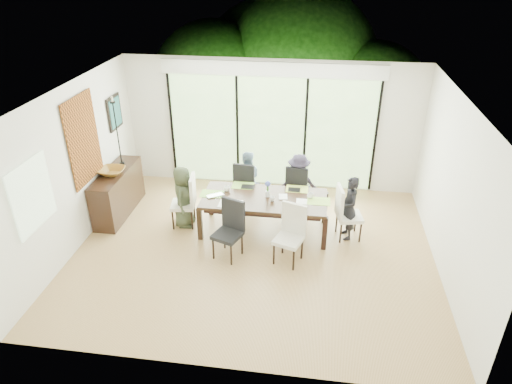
# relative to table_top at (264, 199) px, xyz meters

# --- Properties ---
(floor) EXTENTS (6.00, 5.00, 0.01)m
(floor) POSITION_rel_table_top_xyz_m (-0.09, -0.65, -0.66)
(floor) COLOR olive
(floor) RESTS_ON ground
(ceiling) EXTENTS (6.00, 5.00, 0.01)m
(ceiling) POSITION_rel_table_top_xyz_m (-0.09, -0.65, 2.05)
(ceiling) COLOR white
(ceiling) RESTS_ON wall_back
(wall_back) EXTENTS (6.00, 0.02, 2.70)m
(wall_back) POSITION_rel_table_top_xyz_m (-0.09, 1.86, 0.69)
(wall_back) COLOR silver
(wall_back) RESTS_ON floor
(wall_front) EXTENTS (6.00, 0.02, 2.70)m
(wall_front) POSITION_rel_table_top_xyz_m (-0.09, -3.16, 0.69)
(wall_front) COLOR beige
(wall_front) RESTS_ON floor
(wall_left) EXTENTS (0.02, 5.00, 2.70)m
(wall_left) POSITION_rel_table_top_xyz_m (-3.10, -0.65, 0.69)
(wall_left) COLOR beige
(wall_left) RESTS_ON floor
(wall_right) EXTENTS (0.02, 5.00, 2.70)m
(wall_right) POSITION_rel_table_top_xyz_m (2.92, -0.65, 0.69)
(wall_right) COLOR silver
(wall_right) RESTS_ON floor
(glass_doors) EXTENTS (4.20, 0.02, 2.30)m
(glass_doors) POSITION_rel_table_top_xyz_m (-0.09, 1.82, 0.54)
(glass_doors) COLOR #598C3F
(glass_doors) RESTS_ON wall_back
(blinds_header) EXTENTS (4.40, 0.06, 0.28)m
(blinds_header) POSITION_rel_table_top_xyz_m (-0.09, 1.81, 1.84)
(blinds_header) COLOR white
(blinds_header) RESTS_ON wall_back
(mullion_a) EXTENTS (0.05, 0.04, 2.30)m
(mullion_a) POSITION_rel_table_top_xyz_m (-2.19, 1.81, 0.54)
(mullion_a) COLOR black
(mullion_a) RESTS_ON wall_back
(mullion_b) EXTENTS (0.05, 0.04, 2.30)m
(mullion_b) POSITION_rel_table_top_xyz_m (-0.79, 1.81, 0.54)
(mullion_b) COLOR black
(mullion_b) RESTS_ON wall_back
(mullion_c) EXTENTS (0.05, 0.04, 2.30)m
(mullion_c) POSITION_rel_table_top_xyz_m (0.61, 1.81, 0.54)
(mullion_c) COLOR black
(mullion_c) RESTS_ON wall_back
(mullion_d) EXTENTS (0.05, 0.04, 2.30)m
(mullion_d) POSITION_rel_table_top_xyz_m (2.01, 1.81, 0.54)
(mullion_d) COLOR black
(mullion_d) RESTS_ON wall_back
(side_window) EXTENTS (0.02, 0.90, 1.00)m
(side_window) POSITION_rel_table_top_xyz_m (-3.06, -1.85, 0.84)
(side_window) COLOR #8CAD7F
(side_window) RESTS_ON wall_left
(deck) EXTENTS (6.00, 1.80, 0.10)m
(deck) POSITION_rel_table_top_xyz_m (-0.09, 2.75, -0.71)
(deck) COLOR brown
(deck) RESTS_ON ground
(rail_top) EXTENTS (6.00, 0.08, 0.06)m
(rail_top) POSITION_rel_table_top_xyz_m (-0.09, 3.55, -0.11)
(rail_top) COLOR brown
(rail_top) RESTS_ON deck
(foliage_left) EXTENTS (3.20, 3.20, 3.20)m
(foliage_left) POSITION_rel_table_top_xyz_m (-1.89, 4.55, 0.78)
(foliage_left) COLOR #14380F
(foliage_left) RESTS_ON ground
(foliage_mid) EXTENTS (4.00, 4.00, 4.00)m
(foliage_mid) POSITION_rel_table_top_xyz_m (0.31, 5.15, 1.14)
(foliage_mid) COLOR #14380F
(foliage_mid) RESTS_ON ground
(foliage_right) EXTENTS (2.80, 2.80, 2.80)m
(foliage_right) POSITION_rel_table_top_xyz_m (2.11, 4.35, 0.60)
(foliage_right) COLOR #14380F
(foliage_right) RESTS_ON ground
(foliage_far) EXTENTS (3.60, 3.60, 3.60)m
(foliage_far) POSITION_rel_table_top_xyz_m (-0.69, 5.85, 0.96)
(foliage_far) COLOR #14380F
(foliage_far) RESTS_ON ground
(table_top) EXTENTS (2.18, 1.00, 0.05)m
(table_top) POSITION_rel_table_top_xyz_m (0.00, 0.00, 0.00)
(table_top) COLOR black
(table_top) RESTS_ON floor
(table_apron) EXTENTS (2.00, 0.82, 0.09)m
(table_apron) POSITION_rel_table_top_xyz_m (0.00, 0.00, -0.08)
(table_apron) COLOR black
(table_apron) RESTS_ON floor
(table_leg_fl) EXTENTS (0.08, 0.08, 0.63)m
(table_leg_fl) POSITION_rel_table_top_xyz_m (-1.08, -0.43, -0.34)
(table_leg_fl) COLOR black
(table_leg_fl) RESTS_ON floor
(table_leg_fr) EXTENTS (0.08, 0.08, 0.63)m
(table_leg_fr) POSITION_rel_table_top_xyz_m (1.08, -0.43, -0.34)
(table_leg_fr) COLOR black
(table_leg_fr) RESTS_ON floor
(table_leg_bl) EXTENTS (0.08, 0.08, 0.63)m
(table_leg_bl) POSITION_rel_table_top_xyz_m (-1.08, 0.43, -0.34)
(table_leg_bl) COLOR black
(table_leg_bl) RESTS_ON floor
(table_leg_br) EXTENTS (0.08, 0.08, 0.63)m
(table_leg_br) POSITION_rel_table_top_xyz_m (1.08, 0.43, -0.34)
(table_leg_br) COLOR black
(table_leg_br) RESTS_ON floor
(chair_left_end) EXTENTS (0.47, 0.47, 1.00)m
(chair_left_end) POSITION_rel_table_top_xyz_m (-1.50, 0.00, -0.15)
(chair_left_end) COLOR white
(chair_left_end) RESTS_ON floor
(chair_right_end) EXTENTS (0.49, 0.49, 1.00)m
(chair_right_end) POSITION_rel_table_top_xyz_m (1.50, 0.00, -0.15)
(chair_right_end) COLOR white
(chair_right_end) RESTS_ON floor
(chair_far_left) EXTENTS (0.47, 0.47, 1.00)m
(chair_far_left) POSITION_rel_table_top_xyz_m (-0.45, 0.85, -0.15)
(chair_far_left) COLOR black
(chair_far_left) RESTS_ON floor
(chair_far_right) EXTENTS (0.48, 0.48, 1.00)m
(chair_far_right) POSITION_rel_table_top_xyz_m (0.55, 0.85, -0.15)
(chair_far_right) COLOR black
(chair_far_right) RESTS_ON floor
(chair_near_left) EXTENTS (0.54, 0.54, 1.00)m
(chair_near_left) POSITION_rel_table_top_xyz_m (-0.50, -0.87, -0.15)
(chair_near_left) COLOR black
(chair_near_left) RESTS_ON floor
(chair_near_right) EXTENTS (0.53, 0.53, 1.00)m
(chair_near_right) POSITION_rel_table_top_xyz_m (0.50, -0.87, -0.15)
(chair_near_right) COLOR silver
(chair_near_right) RESTS_ON floor
(person_left_end) EXTENTS (0.36, 0.56, 1.17)m
(person_left_end) POSITION_rel_table_top_xyz_m (-1.48, 0.00, -0.07)
(person_left_end) COLOR #3A442D
(person_left_end) RESTS_ON floor
(person_right_end) EXTENTS (0.47, 0.62, 1.17)m
(person_right_end) POSITION_rel_table_top_xyz_m (1.48, 0.00, -0.07)
(person_right_end) COLOR black
(person_right_end) RESTS_ON floor
(person_far_left) EXTENTS (0.61, 0.45, 1.17)m
(person_far_left) POSITION_rel_table_top_xyz_m (-0.45, 0.83, -0.07)
(person_far_left) COLOR #6E8A9F
(person_far_left) RESTS_ON floor
(person_far_right) EXTENTS (0.58, 0.40, 1.17)m
(person_far_right) POSITION_rel_table_top_xyz_m (0.55, 0.83, -0.07)
(person_far_right) COLOR #262031
(person_far_right) RESTS_ON floor
(placemat_left) EXTENTS (0.40, 0.29, 0.01)m
(placemat_left) POSITION_rel_table_top_xyz_m (-0.95, 0.00, 0.03)
(placemat_left) COLOR #79B440
(placemat_left) RESTS_ON table_top
(placemat_right) EXTENTS (0.40, 0.29, 0.01)m
(placemat_right) POSITION_rel_table_top_xyz_m (0.95, 0.00, 0.03)
(placemat_right) COLOR #92C245
(placemat_right) RESTS_ON table_top
(placemat_far_l) EXTENTS (0.40, 0.29, 0.01)m
(placemat_far_l) POSITION_rel_table_top_xyz_m (-0.45, 0.40, 0.03)
(placemat_far_l) COLOR #85BC43
(placemat_far_l) RESTS_ON table_top
(placemat_far_r) EXTENTS (0.40, 0.29, 0.01)m
(placemat_far_r) POSITION_rel_table_top_xyz_m (0.55, 0.40, 0.03)
(placemat_far_r) COLOR #B3C747
(placemat_far_r) RESTS_ON table_top
(placemat_paper) EXTENTS (0.40, 0.29, 0.01)m
(placemat_paper) POSITION_rel_table_top_xyz_m (-0.55, -0.30, 0.03)
(placemat_paper) COLOR white
(placemat_paper) RESTS_ON table_top
(tablet_far_l) EXTENTS (0.24, 0.16, 0.01)m
(tablet_far_l) POSITION_rel_table_top_xyz_m (-0.35, 0.35, 0.04)
(tablet_far_l) COLOR black
(tablet_far_l) RESTS_ON table_top
(tablet_far_r) EXTENTS (0.22, 0.15, 0.01)m
(tablet_far_r) POSITION_rel_table_top_xyz_m (0.50, 0.35, 0.04)
(tablet_far_r) COLOR black
(tablet_far_r) RESTS_ON table_top
(papers) EXTENTS (0.27, 0.20, 0.00)m
(papers) POSITION_rel_table_top_xyz_m (0.70, -0.05, 0.03)
(papers) COLOR white
(papers) RESTS_ON table_top
(platter_base) EXTENTS (0.24, 0.24, 0.02)m
(platter_base) POSITION_rel_table_top_xyz_m (-0.55, -0.30, 0.04)
(platter_base) COLOR white
(platter_base) RESTS_ON table_top
(platter_snacks) EXTENTS (0.18, 0.18, 0.01)m
(platter_snacks) POSITION_rel_table_top_xyz_m (-0.55, -0.30, 0.06)
(platter_snacks) COLOR orange
(platter_snacks) RESTS_ON table_top
(vase) EXTENTS (0.07, 0.07, 0.11)m
(vase) POSITION_rel_table_top_xyz_m (0.05, 0.05, 0.08)
(vase) COLOR silver
(vase) RESTS_ON table_top
(hyacinth_stems) EXTENTS (0.04, 0.04, 0.15)m
(hyacinth_stems) POSITION_rel_table_top_xyz_m (0.05, 0.05, 0.19)
(hyacinth_stems) COLOR #337226
(hyacinth_stems) RESTS_ON table_top
(hyacinth_blooms) EXTENTS (0.10, 0.10, 0.10)m
(hyacinth_blooms) POSITION_rel_table_top_xyz_m (0.05, 0.05, 0.28)
(hyacinth_blooms) COLOR #4554AE
(hyacinth_blooms) RESTS_ON table_top
(laptop) EXTENTS (0.36, 0.33, 0.02)m
(laptop) POSITION_rel_table_top_xyz_m (-0.85, -0.10, 0.04)
(laptop) COLOR silver
(laptop) RESTS_ON table_top
(cup_a) EXTENTS (0.16, 0.16, 0.09)m
(cup_a) POSITION_rel_table_top_xyz_m (-0.70, 0.15, 0.07)
(cup_a) COLOR white
(cup_a) RESTS_ON table_top
(cup_b) EXTENTS (0.13, 0.13, 0.08)m
(cup_b) POSITION_rel_table_top_xyz_m (0.15, -0.10, 0.07)
(cup_b) COLOR white
(cup_b) RESTS_ON table_top
(cup_c) EXTENTS (0.12, 0.12, 0.09)m
(cup_c) POSITION_rel_table_top_xyz_m (0.80, 0.10, 0.07)
(cup_c) COLOR white
(cup_c) RESTS_ON table_top
(book) EXTENTS (0.17, 0.22, 0.02)m
(book) POSITION_rel_table_top_xyz_m (0.25, 0.05, 0.04)
(book) COLOR white
(book) RESTS_ON table_top
(sideboard) EXTENTS (0.44, 1.55, 0.87)m
(sideboard) POSITION_rel_table_top_xyz_m (-2.85, 0.26, -0.22)
(sideboard) COLOR black
(sideboard) RESTS_ON floor
(bowl) EXTENTS (0.46, 0.46, 0.11)m
(bowl) POSITION_rel_table_top_xyz_m (-2.85, 0.16, 0.27)
(bowl) COLOR brown
(bowl) RESTS_ON sideboard
(candlestick_base) EXTENTS (0.10, 0.10, 0.04)m
(candlestick_base) POSITION_rel_table_top_xyz_m (-2.85, 0.61, 0.23)
(candlestick_base) COLOR black
(candlestick_base) RESTS_ON sideboard
(candlestick_shaft) EXTENTS (0.02, 0.02, 1.21)m
(candlestick_shaft) POSITION_rel_table_top_xyz_m (-2.85, 0.61, 0.84)
(candlestick_shaft) COLOR black
(candlestick_shaft) RESTS_ON sideboard
(candlestick_pan) EXTENTS (0.10, 0.10, 0.03)m
(candlestick_pan) POSITION_rel_table_top_xyz_m (-2.85, 0.61, 1.44)
(candlestick_pan) COLOR black
(candlestick_pan) RESTS_ON sideboard
(candle) EXTENTS (0.03, 0.03, 0.10)m
(candle) POSITION_rel_table_top_xyz_m (-2.85, 0.61, 1.50)
(candle) COLOR silver
(candle) RESTS_ON sideboard
(tapestry) EXTENTS (0.02, 1.00, 1.50)m
(tapestry) POSITION_rel_table_top_xyz_m (-3.06, -0.25, 1.04)
(tapestry) COLOR #9C4B16
(tapestry) RESTS_ON wall_left
(art_frame) EXTENTS (0.03, 0.55, 0.65)m
(art_frame) POSITION_rel_table_top_xyz_m (-3.06, 1.05, 1.09)
(art_frame) COLOR black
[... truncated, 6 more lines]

